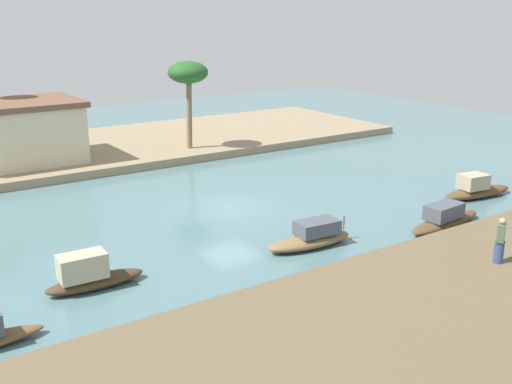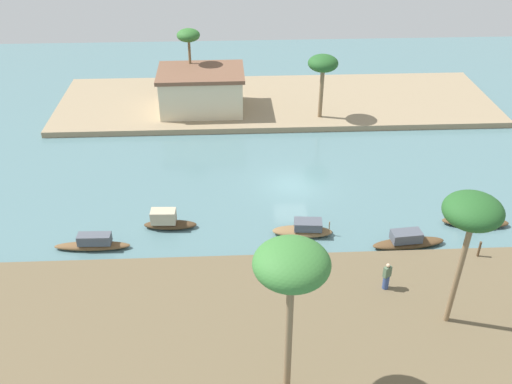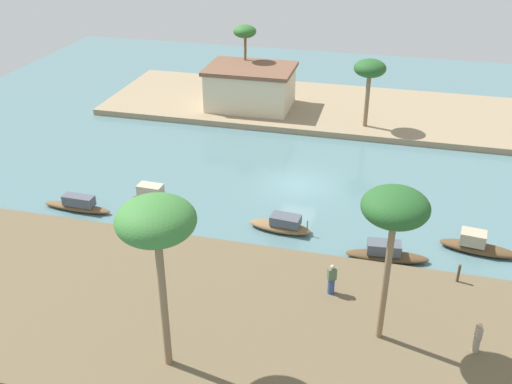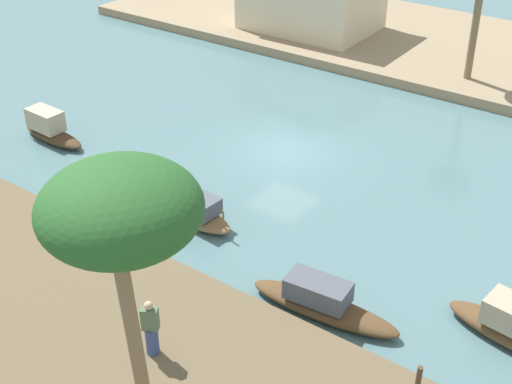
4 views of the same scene
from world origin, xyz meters
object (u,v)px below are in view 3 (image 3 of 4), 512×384
person_on_near_bank (477,339)px  sampan_downstream_large (282,225)px  sampan_open_hull (477,245)px  palm_tree_right_tall (245,34)px  sampan_near_left_bank (154,196)px  palm_tree_right_short (370,70)px  riverside_building (250,87)px  mooring_post (459,273)px  sampan_foreground (78,205)px  person_by_mooring (332,280)px  sampan_with_red_awning (386,254)px  palm_tree_left_far (395,210)px  palm_tree_left_near (156,224)px

person_on_near_bank → sampan_downstream_large: bearing=36.4°
sampan_open_hull → palm_tree_right_tall: palm_tree_right_tall is taller
sampan_near_left_bank → palm_tree_right_short: palm_tree_right_short is taller
riverside_building → sampan_open_hull: bearing=-46.3°
sampan_downstream_large → mooring_post: 10.67m
sampan_foreground → palm_tree_right_tall: 23.69m
sampan_near_left_bank → person_on_near_bank: bearing=-24.2°
person_by_mooring → palm_tree_right_short: bearing=-118.5°
mooring_post → palm_tree_right_tall: 31.30m
sampan_with_red_awning → riverside_building: size_ratio=0.61×
palm_tree_left_far → palm_tree_right_short: 26.18m
person_by_mooring → palm_tree_right_short: palm_tree_right_short is taller
sampan_open_hull → person_on_near_bank: bearing=-87.8°
sampan_near_left_bank → palm_tree_left_far: size_ratio=0.46×
sampan_near_left_bank → palm_tree_left_far: bearing=-30.8°
sampan_with_red_awning → person_on_near_bank: (4.28, -6.95, 0.80)m
mooring_post → palm_tree_left_near: (-12.42, -9.13, 6.54)m
sampan_open_hull → palm_tree_left_near: palm_tree_left_near is taller
sampan_near_left_bank → palm_tree_left_near: size_ratio=0.43×
sampan_foreground → palm_tree_right_tall: (5.19, 22.26, 6.22)m
sampan_open_hull → sampan_near_left_bank: sampan_near_left_bank is taller
sampan_downstream_large → sampan_open_hull: bearing=7.5°
person_by_mooring → palm_tree_left_far: size_ratio=0.22×
sampan_downstream_large → sampan_with_red_awning: size_ratio=0.84×
sampan_with_red_awning → palm_tree_left_near: size_ratio=0.59×
sampan_with_red_awning → palm_tree_left_far: palm_tree_left_far is taller
sampan_foreground → palm_tree_left_far: bearing=-20.6°
sampan_foreground → riverside_building: riverside_building is taller
person_by_mooring → palm_tree_right_short: 23.52m
palm_tree_left_near → palm_tree_right_short: palm_tree_left_near is taller
riverside_building → palm_tree_left_near: bearing=-82.1°
person_by_mooring → riverside_building: riverside_building is taller
mooring_post → palm_tree_right_short: bearing=107.8°
sampan_open_hull → palm_tree_left_near: bearing=-129.4°
sampan_open_hull → person_on_near_bank: size_ratio=2.83×
mooring_post → riverside_building: size_ratio=0.13×
mooring_post → palm_tree_right_tall: palm_tree_right_tall is taller
sampan_foreground → sampan_with_red_awning: sampan_with_red_awning is taller
sampan_open_hull → palm_tree_left_far: size_ratio=0.58×
sampan_near_left_bank → palm_tree_right_tall: bearing=90.2°
palm_tree_left_far → palm_tree_right_tall: 33.52m
mooring_post → palm_tree_left_near: size_ratio=0.13×
sampan_foreground → person_by_mooring: size_ratio=2.77×
riverside_building → sampan_near_left_bank: bearing=-96.1°
sampan_downstream_large → palm_tree_right_short: 18.21m
person_on_near_bank → palm_tree_left_far: bearing=78.4°
sampan_near_left_bank → person_on_near_bank: size_ratio=2.23×
palm_tree_right_tall → palm_tree_right_short: size_ratio=1.21×
sampan_near_left_bank → palm_tree_left_near: palm_tree_left_near is taller
sampan_open_hull → palm_tree_left_far: (-4.96, -9.30, 6.85)m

